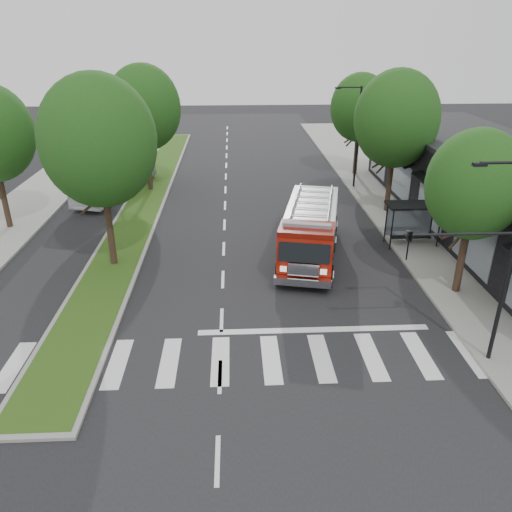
% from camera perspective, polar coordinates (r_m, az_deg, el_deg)
% --- Properties ---
extents(ground, '(140.00, 140.00, 0.00)m').
position_cam_1_polar(ground, '(22.57, -3.95, -7.32)').
color(ground, black).
rests_on(ground, ground).
extents(sidewalk_right, '(5.00, 80.00, 0.15)m').
position_cam_1_polar(sidewalk_right, '(33.64, 18.16, 2.67)').
color(sidewalk_right, gray).
rests_on(sidewalk_right, ground).
extents(median, '(3.00, 50.00, 0.15)m').
position_cam_1_polar(median, '(39.57, -12.31, 6.56)').
color(median, gray).
rests_on(median, ground).
extents(storefront_row, '(8.00, 30.00, 5.00)m').
position_cam_1_polar(storefront_row, '(34.75, 25.69, 6.39)').
color(storefront_row, black).
rests_on(storefront_row, ground).
extents(bus_shelter, '(3.20, 1.60, 2.61)m').
position_cam_1_polar(bus_shelter, '(30.91, 17.50, 4.76)').
color(bus_shelter, black).
rests_on(bus_shelter, ground).
extents(tree_right_near, '(4.40, 4.40, 8.05)m').
position_cam_1_polar(tree_right_near, '(24.65, 23.77, 7.43)').
color(tree_right_near, black).
rests_on(tree_right_near, ground).
extents(tree_right_mid, '(5.60, 5.60, 9.72)m').
position_cam_1_polar(tree_right_mid, '(35.33, 15.77, 14.83)').
color(tree_right_mid, black).
rests_on(tree_right_mid, ground).
extents(tree_right_far, '(5.00, 5.00, 8.73)m').
position_cam_1_polar(tree_right_far, '(44.94, 11.79, 16.26)').
color(tree_right_far, black).
rests_on(tree_right_far, ground).
extents(tree_median_near, '(5.80, 5.80, 10.16)m').
position_cam_1_polar(tree_median_near, '(26.54, -17.56, 12.38)').
color(tree_median_near, black).
rests_on(tree_median_near, ground).
extents(tree_median_far, '(5.60, 5.60, 9.72)m').
position_cam_1_polar(tree_median_far, '(40.11, -12.71, 16.19)').
color(tree_median_far, black).
rests_on(tree_median_far, ground).
extents(streetlight_right_near, '(4.08, 0.22, 8.00)m').
position_cam_1_polar(streetlight_right_near, '(19.46, 25.01, 0.33)').
color(streetlight_right_near, black).
rests_on(streetlight_right_near, ground).
extents(streetlight_right_far, '(2.11, 0.20, 8.00)m').
position_cam_1_polar(streetlight_right_far, '(41.05, 11.35, 13.63)').
color(streetlight_right_far, black).
rests_on(streetlight_right_far, ground).
extents(fire_engine, '(4.72, 9.71, 3.23)m').
position_cam_1_polar(fire_engine, '(28.21, 6.23, 2.86)').
color(fire_engine, '#610D05').
rests_on(fire_engine, ground).
extents(city_bus, '(4.94, 10.47, 2.84)m').
position_cam_1_polar(city_bus, '(40.93, -15.69, 8.77)').
color(city_bus, white).
rests_on(city_bus, ground).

